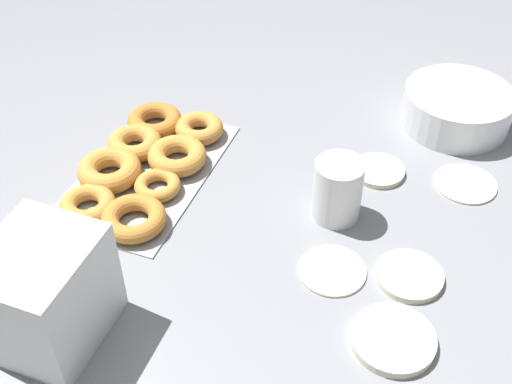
{
  "coord_description": "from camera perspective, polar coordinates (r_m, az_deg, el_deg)",
  "views": [
    {
      "loc": [
        0.72,
        0.19,
        0.75
      ],
      "look_at": [
        -0.02,
        -0.09,
        0.04
      ],
      "focal_mm": 45.0,
      "sensor_mm": 36.0,
      "label": 1
    }
  ],
  "objects": [
    {
      "name": "pancake_2",
      "position": [
        1.0,
        13.47,
        -7.25
      ],
      "size": [
        0.1,
        0.1,
        0.01
      ],
      "primitive_type": "cylinder",
      "color": "beige",
      "rests_on": "ground_plane"
    },
    {
      "name": "donut_tray",
      "position": [
        1.17,
        -9.9,
        2.5
      ],
      "size": [
        0.37,
        0.21,
        0.04
      ],
      "color": "#93969B",
      "rests_on": "ground_plane"
    },
    {
      "name": "pancake_4",
      "position": [
        1.19,
        18.13,
        0.78
      ],
      "size": [
        0.11,
        0.11,
        0.01
      ],
      "primitive_type": "cylinder",
      "color": "silver",
      "rests_on": "ground_plane"
    },
    {
      "name": "container_stack",
      "position": [
        0.9,
        -18.18,
        -8.56
      ],
      "size": [
        0.16,
        0.14,
        0.16
      ],
      "color": "white",
      "rests_on": "ground_plane"
    },
    {
      "name": "pancake_1",
      "position": [
        0.99,
        6.79,
        -6.86
      ],
      "size": [
        0.1,
        0.1,
        0.01
      ],
      "primitive_type": "cylinder",
      "color": "beige",
      "rests_on": "ground_plane"
    },
    {
      "name": "paper_cup",
      "position": [
        1.05,
        7.27,
        0.17
      ],
      "size": [
        0.08,
        0.08,
        0.11
      ],
      "color": "white",
      "rests_on": "ground_plane"
    },
    {
      "name": "batter_bowl",
      "position": [
        1.32,
        17.42,
        7.14
      ],
      "size": [
        0.21,
        0.21,
        0.07
      ],
      "color": "white",
      "rests_on": "ground_plane"
    },
    {
      "name": "pancake_0",
      "position": [
        0.92,
        12.09,
        -12.69
      ],
      "size": [
        0.12,
        0.12,
        0.01
      ],
      "primitive_type": "cylinder",
      "color": "beige",
      "rests_on": "ground_plane"
    },
    {
      "name": "ground_plane",
      "position": [
        1.05,
        4.34,
        -3.51
      ],
      "size": [
        3.0,
        3.0,
        0.0
      ],
      "primitive_type": "plane",
      "color": "gray"
    },
    {
      "name": "pancake_3",
      "position": [
        1.18,
        10.82,
        1.89
      ],
      "size": [
        0.09,
        0.09,
        0.01
      ],
      "primitive_type": "cylinder",
      "color": "beige",
      "rests_on": "ground_plane"
    }
  ]
}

